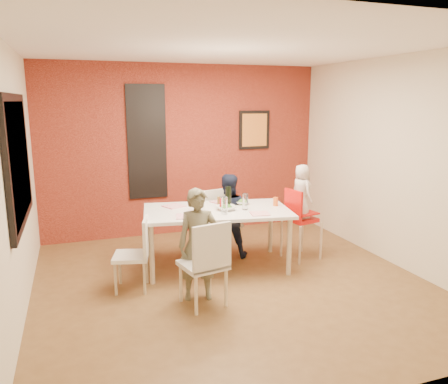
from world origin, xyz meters
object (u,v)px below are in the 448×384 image
object	(u,v)px
dining_table	(217,215)
wine_bottle	(228,197)
high_chair	(299,217)
child_near	(199,245)
chair_near	(207,260)
toddler	(302,191)
chair_left	(137,250)
child_far	(227,216)
chair_far	(221,218)
paper_towel_roll	(200,202)

from	to	relation	value
dining_table	wine_bottle	world-z (taller)	wine_bottle
high_chair	child_near	distance (m)	1.79
chair_near	child_near	xyz separation A→B (m)	(-0.02, 0.24, 0.09)
high_chair	toddler	xyz separation A→B (m)	(0.02, 0.01, 0.35)
high_chair	wine_bottle	xyz separation A→B (m)	(-0.97, 0.13, 0.32)
child_near	chair_left	bearing A→B (deg)	152.86
child_far	chair_far	bearing A→B (deg)	-72.48
chair_far	wine_bottle	world-z (taller)	wine_bottle
toddler	wine_bottle	distance (m)	1.01
toddler	chair_left	bearing A→B (deg)	89.26
chair_left	high_chair	distance (m)	2.24
chair_near	child_far	distance (m)	1.55
chair_left	child_far	distance (m)	1.49
dining_table	toddler	world-z (taller)	toddler
chair_near	toddler	xyz separation A→B (m)	(1.63, 0.99, 0.42)
dining_table	paper_towel_roll	bearing A→B (deg)	-168.77
high_chair	paper_towel_roll	world-z (taller)	paper_towel_roll
toddler	wine_bottle	bearing A→B (deg)	74.90
chair_near	wine_bottle	xyz separation A→B (m)	(0.63, 1.11, 0.38)
chair_near	wine_bottle	size ratio (longest dim) A/B	3.35
high_chair	chair_near	bearing A→B (deg)	108.69
dining_table	paper_towel_roll	size ratio (longest dim) A/B	7.54
wine_bottle	high_chair	bearing A→B (deg)	-7.77
chair_left	wine_bottle	world-z (taller)	wine_bottle
chair_left	wine_bottle	bearing A→B (deg)	122.93
child_near	toddler	bearing A→B (deg)	34.95
chair_far	chair_left	distance (m)	1.59
child_far	chair_near	bearing A→B (deg)	76.04
paper_towel_roll	child_near	bearing A→B (deg)	-107.59
child_near	wine_bottle	xyz separation A→B (m)	(0.65, 0.87, 0.29)
dining_table	chair_far	bearing A→B (deg)	66.62
chair_far	chair_left	world-z (taller)	chair_far
chair_left	paper_towel_roll	bearing A→B (deg)	125.76
chair_far	dining_table	bearing A→B (deg)	-125.44
chair_far	child_far	size ratio (longest dim) A/B	0.76
chair_near	child_far	size ratio (longest dim) A/B	0.80
toddler	dining_table	bearing A→B (deg)	77.88
paper_towel_roll	toddler	bearing A→B (deg)	-1.49
chair_near	paper_towel_roll	bearing A→B (deg)	-114.79
chair_left	child_near	world-z (taller)	child_near
toddler	child_far	bearing A→B (deg)	59.35
chair_near	wine_bottle	world-z (taller)	wine_bottle
wine_bottle	paper_towel_roll	xyz separation A→B (m)	(-0.40, -0.09, -0.01)
high_chair	wine_bottle	distance (m)	1.03
toddler	chair_far	bearing A→B (deg)	48.41
chair_far	paper_towel_roll	world-z (taller)	paper_towel_roll
child_near	toddler	size ratio (longest dim) A/B	1.69
chair_far	wine_bottle	xyz separation A→B (m)	(-0.06, -0.50, 0.41)
paper_towel_roll	high_chair	bearing A→B (deg)	-1.93
dining_table	child_far	distance (m)	0.41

